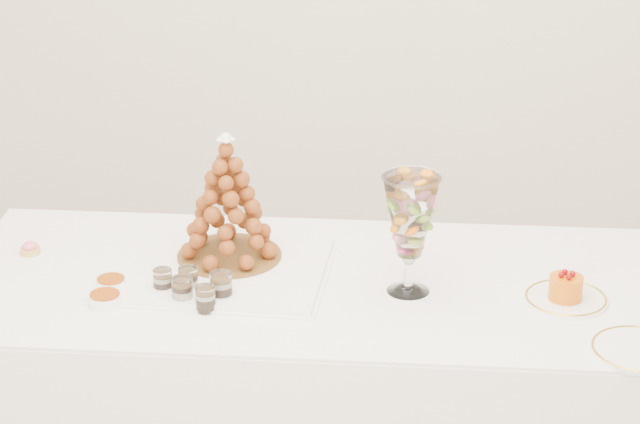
# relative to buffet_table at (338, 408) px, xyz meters

# --- Properties ---
(buffet_table) EXTENTS (2.07, 0.93, 0.77)m
(buffet_table) POSITION_rel_buffet_table_xyz_m (0.00, 0.00, 0.00)
(buffet_table) COLOR white
(buffet_table) RESTS_ON ground
(lace_tray) EXTENTS (0.58, 0.44, 0.02)m
(lace_tray) POSITION_rel_buffet_table_xyz_m (-0.33, 0.00, 0.39)
(lace_tray) COLOR white
(lace_tray) RESTS_ON buffet_table
(macaron_vase) EXTENTS (0.14, 0.14, 0.31)m
(macaron_vase) POSITION_rel_buffet_table_xyz_m (0.18, -0.03, 0.59)
(macaron_vase) COLOR white
(macaron_vase) RESTS_ON buffet_table
(cake_plate) EXTENTS (0.21, 0.21, 0.01)m
(cake_plate) POSITION_rel_buffet_table_xyz_m (0.58, -0.02, 0.39)
(cake_plate) COLOR white
(cake_plate) RESTS_ON buffet_table
(spare_plate) EXTENTS (0.23, 0.23, 0.01)m
(spare_plate) POSITION_rel_buffet_table_xyz_m (0.74, -0.26, 0.39)
(spare_plate) COLOR white
(spare_plate) RESTS_ON buffet_table
(pink_tart) EXTENTS (0.06, 0.06, 0.03)m
(pink_tart) POSITION_rel_buffet_table_xyz_m (-0.86, 0.05, 0.40)
(pink_tart) COLOR tan
(pink_tart) RESTS_ON buffet_table
(verrine_a) EXTENTS (0.06, 0.06, 0.07)m
(verrine_a) POSITION_rel_buffet_table_xyz_m (-0.44, -0.13, 0.42)
(verrine_a) COLOR white
(verrine_a) RESTS_ON buffet_table
(verrine_b) EXTENTS (0.05, 0.05, 0.07)m
(verrine_b) POSITION_rel_buffet_table_xyz_m (-0.37, -0.11, 0.42)
(verrine_b) COLOR white
(verrine_b) RESTS_ON buffet_table
(verrine_c) EXTENTS (0.07, 0.07, 0.08)m
(verrine_c) POSITION_rel_buffet_table_xyz_m (-0.28, -0.15, 0.42)
(verrine_c) COLOR white
(verrine_c) RESTS_ON buffet_table
(verrine_d) EXTENTS (0.06, 0.06, 0.07)m
(verrine_d) POSITION_rel_buffet_table_xyz_m (-0.37, -0.18, 0.42)
(verrine_d) COLOR white
(verrine_d) RESTS_ON buffet_table
(verrine_e) EXTENTS (0.06, 0.06, 0.07)m
(verrine_e) POSITION_rel_buffet_table_xyz_m (-0.31, -0.21, 0.42)
(verrine_e) COLOR white
(verrine_e) RESTS_ON buffet_table
(ramekin_back) EXTENTS (0.08, 0.08, 0.02)m
(ramekin_back) POSITION_rel_buffet_table_xyz_m (-0.58, -0.12, 0.40)
(ramekin_back) COLOR white
(ramekin_back) RESTS_ON buffet_table
(ramekin_front) EXTENTS (0.08, 0.08, 0.03)m
(ramekin_front) POSITION_rel_buffet_table_xyz_m (-0.56, -0.21, 0.40)
(ramekin_front) COLOR white
(ramekin_front) RESTS_ON buffet_table
(croquembouche) EXTENTS (0.30, 0.30, 0.35)m
(croquembouche) POSITION_rel_buffet_table_xyz_m (-0.31, 0.07, 0.57)
(croquembouche) COLOR brown
(croquembouche) RESTS_ON lace_tray
(mousse_cake) EXTENTS (0.09, 0.09, 0.07)m
(mousse_cake) POSITION_rel_buffet_table_xyz_m (0.58, -0.03, 0.43)
(mousse_cake) COLOR #D9600A
(mousse_cake) RESTS_ON cake_plate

